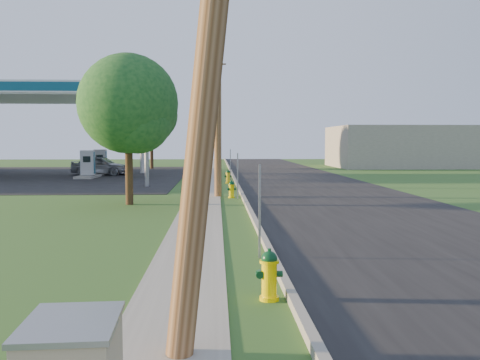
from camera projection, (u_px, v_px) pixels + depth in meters
name	position (u px, v px, depth m)	size (l,w,h in m)	color
ground_plane	(266.00, 325.00, 7.21)	(140.00, 140.00, 0.00)	#335C21
road	(375.00, 218.00, 17.37)	(8.00, 120.00, 0.02)	black
curb	(253.00, 217.00, 17.19)	(0.15, 120.00, 0.15)	gray
sidewalk	(198.00, 219.00, 17.12)	(1.50, 120.00, 0.03)	gray
forecourt	(3.00, 176.00, 38.39)	(26.00, 28.00, 0.02)	black
utility_pole_mid	(218.00, 86.00, 23.77)	(1.40, 0.32, 9.80)	brown
utility_pole_far	(217.00, 112.00, 41.72)	(1.40, 0.32, 9.50)	brown
sign_post_near	(260.00, 211.00, 11.33)	(0.05, 0.04, 2.00)	gray
sign_post_mid	(238.00, 176.00, 23.09)	(0.05, 0.04, 2.00)	gray
sign_post_far	(230.00, 164.00, 35.25)	(0.05, 0.04, 2.00)	gray
gas_canopy	(29.00, 94.00, 38.06)	(18.18, 9.18, 6.40)	silver
fuel_pump_ne	(88.00, 167.00, 36.63)	(1.20, 3.20, 1.90)	gray
fuel_pump_se	(100.00, 165.00, 40.62)	(1.20, 3.20, 1.90)	gray
price_pylon	(146.00, 87.00, 29.04)	(0.34, 2.04, 6.85)	gray
distant_building	(406.00, 147.00, 52.69)	(14.00, 10.00, 4.00)	gray
tree_verge	(130.00, 108.00, 20.80)	(3.91, 3.91, 5.92)	#352113
tree_lot	(152.00, 117.00, 49.06)	(4.84, 4.84, 7.34)	#352113
hydrant_near	(269.00, 275.00, 8.33)	(0.42, 0.37, 0.82)	#FADA00
hydrant_mid	(232.00, 189.00, 23.60)	(0.40, 0.36, 0.78)	#E3C804
hydrant_far	(228.00, 177.00, 31.90)	(0.43, 0.38, 0.84)	yellow
car_silver	(101.00, 165.00, 39.78)	(1.72, 4.27, 1.46)	#9C9FA4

